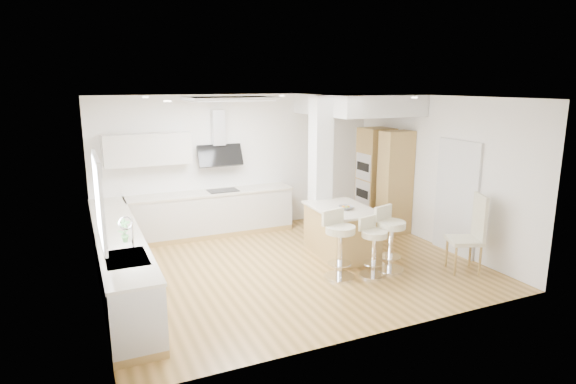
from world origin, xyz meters
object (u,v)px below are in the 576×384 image
peninsula (341,231)px  bar_stool_a (339,241)px  bar_stool_c (390,235)px  dining_chair (472,231)px  bar_stool_b (373,244)px

peninsula → bar_stool_a: 1.08m
bar_stool_a → bar_stool_c: size_ratio=1.02×
peninsula → dining_chair: size_ratio=1.15×
peninsula → bar_stool_a: bearing=-119.8°
bar_stool_a → dining_chair: dining_chair is taller
bar_stool_c → peninsula: bearing=90.6°
bar_stool_b → bar_stool_c: 0.39m
peninsula → dining_chair: dining_chair is taller
peninsula → bar_stool_a: size_ratio=1.37×
peninsula → bar_stool_c: (0.33, -0.97, 0.16)m
bar_stool_a → bar_stool_b: 0.56m
peninsula → bar_stool_b: bearing=-89.6°
bar_stool_b → bar_stool_c: bearing=-2.0°
peninsula → bar_stool_b: 1.06m
peninsula → bar_stool_c: bar_stool_c is taller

